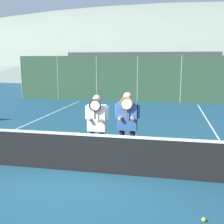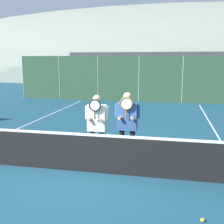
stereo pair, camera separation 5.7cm
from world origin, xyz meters
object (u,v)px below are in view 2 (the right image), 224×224
(car_far_left, at_px, (79,82))
(car_center, at_px, (221,84))
(player_leftmost, at_px, (97,124))
(tennis_ball_on_court, at_px, (202,220))
(car_left_of_center, at_px, (149,83))
(player_center_left, at_px, (127,122))

(car_far_left, xyz_separation_m, car_center, (10.27, 0.26, 0.02))
(player_leftmost, xyz_separation_m, tennis_ball_on_court, (2.35, -2.23, -0.98))
(player_leftmost, xyz_separation_m, car_far_left, (-5.17, 13.93, -0.10))
(car_center, bearing_deg, player_leftmost, -109.76)
(player_leftmost, relative_size, car_left_of_center, 0.38)
(player_leftmost, height_order, tennis_ball_on_court, player_leftmost)
(player_center_left, height_order, car_left_of_center, car_left_of_center)
(car_far_left, height_order, car_left_of_center, car_left_of_center)
(player_center_left, bearing_deg, car_left_of_center, 92.59)
(tennis_ball_on_court, bearing_deg, car_left_of_center, 97.70)
(player_center_left, xyz_separation_m, car_center, (4.36, 14.08, -0.14))
(player_leftmost, relative_size, tennis_ball_on_court, 25.39)
(car_center, bearing_deg, car_far_left, -178.55)
(tennis_ball_on_court, bearing_deg, player_center_left, 124.42)
(player_center_left, bearing_deg, car_center, 72.81)
(car_far_left, relative_size, tennis_ball_on_court, 68.78)
(car_far_left, bearing_deg, player_leftmost, -69.63)
(car_left_of_center, xyz_separation_m, tennis_ball_on_court, (2.25, -16.66, -0.92))
(car_far_left, relative_size, car_center, 1.13)
(player_leftmost, bearing_deg, tennis_ball_on_court, -43.52)
(player_leftmost, relative_size, player_center_left, 0.96)
(player_center_left, relative_size, car_center, 0.43)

